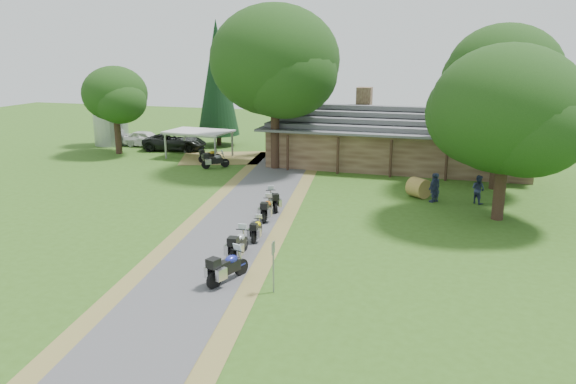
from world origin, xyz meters
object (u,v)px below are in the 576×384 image
(lodge, at_px, (398,136))
(hay_bale, at_px, (419,188))
(car_white_sedan, at_px, (146,137))
(motorcycle_row_e, at_px, (273,199))
(car_dark_suv, at_px, (175,137))
(motorcycle_row_a, at_px, (228,265))
(motorcycle_row_b, at_px, (239,243))
(motorcycle_row_c, at_px, (257,228))
(motorcycle_carport_a, at_px, (210,155))
(carport, at_px, (199,144))
(motorcycle_row_d, at_px, (267,208))
(silo, at_px, (110,111))
(motorcycle_carport_b, at_px, (215,160))

(lodge, relative_size, hay_bale, 16.92)
(car_white_sedan, relative_size, motorcycle_row_e, 3.04)
(car_dark_suv, distance_m, motorcycle_row_e, 22.05)
(car_dark_suv, relative_size, motorcycle_row_a, 2.98)
(motorcycle_row_b, distance_m, motorcycle_row_c, 2.63)
(lodge, height_order, hay_bale, lodge)
(car_white_sedan, xyz_separation_m, motorcycle_row_a, (20.18, -27.81, -0.25))
(car_dark_suv, height_order, motorcycle_row_b, car_dark_suv)
(motorcycle_row_b, height_order, motorcycle_carport_a, motorcycle_row_b)
(motorcycle_row_b, height_order, hay_bale, motorcycle_row_b)
(carport, distance_m, motorcycle_row_d, 19.37)
(motorcycle_carport_a, distance_m, hay_bale, 18.89)
(motorcycle_row_a, distance_m, motorcycle_row_d, 8.81)
(motorcycle_row_b, height_order, motorcycle_row_c, motorcycle_row_b)
(silo, relative_size, motorcycle_row_d, 3.42)
(silo, distance_m, motorcycle_carport_b, 16.34)
(silo, distance_m, hay_bale, 32.95)
(lodge, distance_m, silo, 28.28)
(silo, xyz_separation_m, motorcycle_row_e, (22.49, -17.20, -2.69))
(motorcycle_row_c, relative_size, motorcycle_row_d, 0.87)
(lodge, height_order, motorcycle_carport_b, lodge)
(motorcycle_row_b, distance_m, motorcycle_carport_a, 22.53)
(lodge, bearing_deg, car_dark_suv, 177.32)
(lodge, bearing_deg, hay_bale, -75.92)
(carport, height_order, motorcycle_row_a, carport)
(motorcycle_row_b, relative_size, motorcycle_row_e, 1.09)
(motorcycle_carport_b, bearing_deg, car_white_sedan, 105.35)
(silo, distance_m, motorcycle_row_b, 34.46)
(lodge, bearing_deg, carport, -174.69)
(car_white_sedan, relative_size, motorcycle_row_d, 2.99)
(lodge, distance_m, motorcycle_row_a, 26.22)
(silo, height_order, car_white_sedan, silo)
(motorcycle_carport_a, bearing_deg, motorcycle_row_b, -107.55)
(carport, height_order, motorcycle_row_e, carport)
(motorcycle_row_d, xyz_separation_m, motorcycle_carport_a, (-9.82, 13.93, -0.05))
(motorcycle_row_e, xyz_separation_m, motorcycle_carport_b, (-8.10, 9.93, 0.03))
(silo, distance_m, motorcycle_row_c, 32.56)
(silo, distance_m, motorcycle_row_d, 29.85)
(carport, xyz_separation_m, motorcycle_carport_b, (3.17, -3.70, -0.49))
(motorcycle_carport_a, relative_size, hay_bale, 1.43)
(silo, bearing_deg, carport, -17.67)
(motorcycle_row_d, bearing_deg, car_white_sedan, 36.34)
(motorcycle_row_a, relative_size, motorcycle_row_e, 1.11)
(carport, height_order, hay_bale, carport)
(motorcycle_row_a, height_order, motorcycle_carport_a, motorcycle_row_a)
(silo, bearing_deg, car_dark_suv, -7.81)
(motorcycle_row_b, bearing_deg, motorcycle_row_d, 2.80)
(silo, xyz_separation_m, motorcycle_row_a, (24.04, -27.83, -2.62))
(motorcycle_row_e, relative_size, motorcycle_carport_a, 1.07)
(motorcycle_carport_b, bearing_deg, motorcycle_row_b, -103.14)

